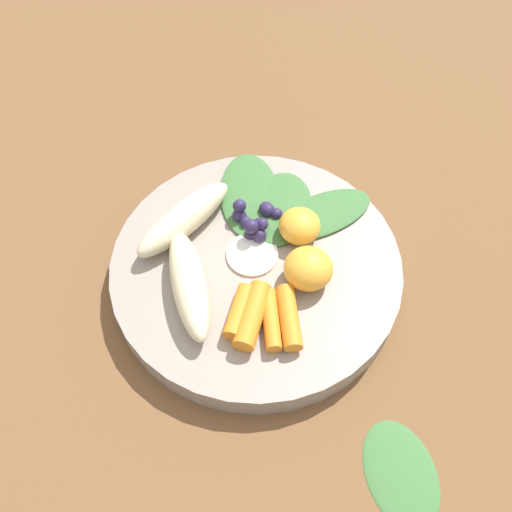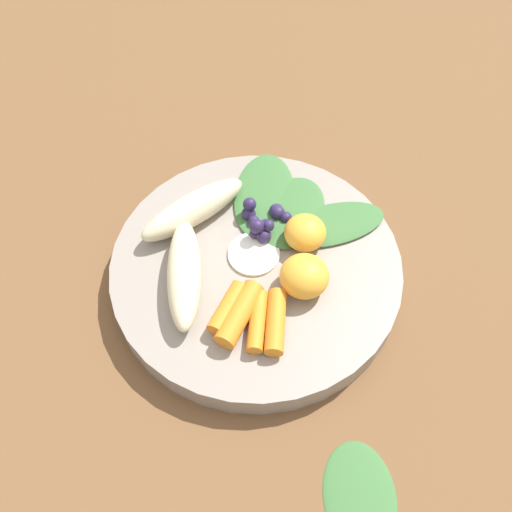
% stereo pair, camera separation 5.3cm
% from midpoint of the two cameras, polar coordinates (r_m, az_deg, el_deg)
% --- Properties ---
extents(ground_plane, '(2.40, 2.40, 0.00)m').
position_cam_midpoint_polar(ground_plane, '(0.57, -2.70, -2.32)').
color(ground_plane, brown).
extents(bowl, '(0.28, 0.28, 0.03)m').
position_cam_midpoint_polar(bowl, '(0.55, -2.75, -1.57)').
color(bowl, gray).
rests_on(bowl, ground_plane).
extents(banana_peeled_left, '(0.09, 0.11, 0.03)m').
position_cam_midpoint_polar(banana_peeled_left, '(0.52, -9.64, -3.02)').
color(banana_peeled_left, beige).
rests_on(banana_peeled_left, bowl).
extents(banana_peeled_right, '(0.07, 0.12, 0.03)m').
position_cam_midpoint_polar(banana_peeled_right, '(0.56, -9.92, 3.49)').
color(banana_peeled_right, beige).
rests_on(banana_peeled_right, bowl).
extents(orange_segment_near, '(0.04, 0.04, 0.03)m').
position_cam_midpoint_polar(orange_segment_near, '(0.55, 1.60, 2.81)').
color(orange_segment_near, '#F4A833').
rests_on(orange_segment_near, bowl).
extents(orange_segment_far, '(0.05, 0.05, 0.03)m').
position_cam_midpoint_polar(orange_segment_far, '(0.52, 2.49, -1.06)').
color(orange_segment_far, '#F4A833').
rests_on(orange_segment_far, bowl).
extents(carrot_front, '(0.02, 0.05, 0.02)m').
position_cam_midpoint_polar(carrot_front, '(0.51, -4.69, -5.81)').
color(carrot_front, orange).
rests_on(carrot_front, bowl).
extents(carrot_mid_left, '(0.03, 0.06, 0.02)m').
position_cam_midpoint_polar(carrot_mid_left, '(0.50, -3.43, -6.19)').
color(carrot_mid_left, orange).
rests_on(carrot_mid_left, bowl).
extents(carrot_mid_right, '(0.04, 0.06, 0.01)m').
position_cam_midpoint_polar(carrot_mid_right, '(0.50, -1.55, -6.63)').
color(carrot_mid_right, orange).
rests_on(carrot_mid_right, bowl).
extents(carrot_rear, '(0.04, 0.06, 0.02)m').
position_cam_midpoint_polar(carrot_rear, '(0.50, 0.27, -6.39)').
color(carrot_rear, orange).
rests_on(carrot_rear, bowl).
extents(blueberry_pile, '(0.05, 0.05, 0.03)m').
position_cam_midpoint_polar(blueberry_pile, '(0.56, -2.72, 3.46)').
color(blueberry_pile, '#2D234C').
rests_on(blueberry_pile, bowl).
extents(coconut_shred_patch, '(0.05, 0.05, 0.00)m').
position_cam_midpoint_polar(coconut_shred_patch, '(0.55, -3.17, -0.04)').
color(coconut_shred_patch, white).
rests_on(coconut_shred_patch, bowl).
extents(kale_leaf_left, '(0.11, 0.12, 0.01)m').
position_cam_midpoint_polar(kale_leaf_left, '(0.57, 3.95, 3.99)').
color(kale_leaf_left, '#3D7038').
rests_on(kale_leaf_left, bowl).
extents(kale_leaf_right, '(0.08, 0.11, 0.01)m').
position_cam_midpoint_polar(kale_leaf_right, '(0.58, -0.02, 4.59)').
color(kale_leaf_right, '#3D7038').
rests_on(kale_leaf_right, bowl).
extents(kale_leaf_rear, '(0.10, 0.13, 0.01)m').
position_cam_midpoint_polar(kale_leaf_rear, '(0.59, -3.21, 5.93)').
color(kale_leaf_rear, '#3D7038').
rests_on(kale_leaf_rear, bowl).
extents(kale_leaf_stray, '(0.10, 0.11, 0.01)m').
position_cam_midpoint_polar(kale_leaf_stray, '(0.50, 11.16, -20.70)').
color(kale_leaf_stray, '#3D7038').
rests_on(kale_leaf_stray, ground_plane).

